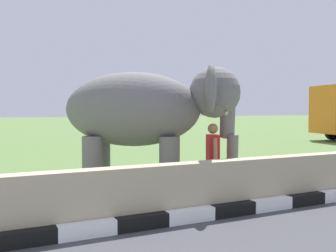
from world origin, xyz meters
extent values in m
cube|color=black|center=(0.10, 4.01, 0.12)|extent=(0.90, 0.20, 0.24)
cube|color=white|center=(1.00, 4.01, 0.12)|extent=(0.90, 0.20, 0.24)
cube|color=black|center=(1.90, 4.01, 0.12)|extent=(0.90, 0.20, 0.24)
cube|color=white|center=(2.80, 4.01, 0.12)|extent=(0.90, 0.20, 0.24)
cube|color=black|center=(3.70, 4.01, 0.12)|extent=(0.90, 0.20, 0.24)
cube|color=white|center=(4.60, 4.01, 0.12)|extent=(0.90, 0.20, 0.24)
cube|color=black|center=(5.50, 4.01, 0.12)|extent=(0.90, 0.20, 0.24)
cube|color=white|center=(6.40, 4.01, 0.12)|extent=(0.90, 0.20, 0.24)
cube|color=tan|center=(2.00, 4.31, 0.50)|extent=(28.00, 0.36, 1.00)
cylinder|color=slate|center=(3.66, 6.51, 0.69)|extent=(0.44, 0.44, 1.38)
cylinder|color=slate|center=(3.23, 5.71, 0.69)|extent=(0.44, 0.44, 1.38)
cylinder|color=slate|center=(2.16, 7.32, 0.69)|extent=(0.44, 0.44, 1.38)
cylinder|color=slate|center=(1.73, 6.53, 0.69)|extent=(0.44, 0.44, 1.38)
ellipsoid|color=slate|center=(2.69, 6.52, 1.97)|extent=(3.49, 2.89, 1.70)
sphere|color=slate|center=(4.34, 5.62, 2.36)|extent=(1.16, 1.16, 1.16)
ellipsoid|color=#D84C8C|center=(4.59, 5.48, 2.51)|extent=(0.62, 0.73, 0.44)
ellipsoid|color=slate|center=(4.58, 6.38, 2.41)|extent=(0.64, 0.91, 1.00)
ellipsoid|color=slate|center=(3.84, 5.01, 2.41)|extent=(0.64, 0.91, 1.00)
cylinder|color=slate|center=(4.59, 5.48, 1.81)|extent=(0.56, 0.64, 1.00)
cylinder|color=slate|center=(4.69, 5.43, 1.01)|extent=(0.40, 0.43, 0.82)
cone|color=beige|center=(4.67, 5.76, 1.91)|extent=(0.39, 0.56, 0.22)
cone|color=beige|center=(4.41, 5.27, 1.91)|extent=(0.39, 0.56, 0.22)
cylinder|color=navy|center=(4.25, 5.61, 0.41)|extent=(0.15, 0.15, 0.82)
cylinder|color=navy|center=(4.18, 5.42, 0.41)|extent=(0.15, 0.15, 0.82)
cube|color=red|center=(4.22, 5.52, 1.11)|extent=(0.36, 0.46, 0.58)
cylinder|color=#9E7251|center=(4.31, 5.76, 1.08)|extent=(0.13, 0.17, 0.53)
cylinder|color=#9E7251|center=(4.13, 5.27, 1.08)|extent=(0.13, 0.16, 0.53)
sphere|color=#9E7251|center=(4.22, 5.52, 1.54)|extent=(0.23, 0.23, 0.23)
cylinder|color=black|center=(20.38, 16.12, 0.50)|extent=(1.04, 0.47, 1.00)
camera|label=1|loc=(-0.37, -1.64, 1.95)|focal=40.37mm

